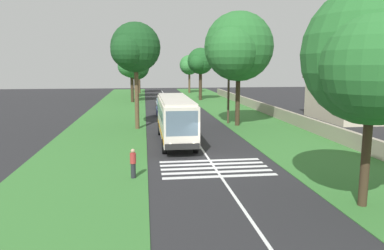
% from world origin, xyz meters
% --- Properties ---
extents(ground, '(160.00, 160.00, 0.00)m').
position_xyz_m(ground, '(0.00, 0.00, 0.00)').
color(ground, '#262628').
extents(grass_verge_left, '(120.00, 8.00, 0.04)m').
position_xyz_m(grass_verge_left, '(15.00, 8.20, 0.02)').
color(grass_verge_left, '#387533').
rests_on(grass_verge_left, ground).
extents(grass_verge_right, '(120.00, 8.00, 0.04)m').
position_xyz_m(grass_verge_right, '(15.00, -8.20, 0.02)').
color(grass_verge_right, '#387533').
rests_on(grass_verge_right, ground).
extents(centre_line, '(110.00, 0.16, 0.01)m').
position_xyz_m(centre_line, '(15.00, 0.00, 0.00)').
color(centre_line, silver).
rests_on(centre_line, ground).
extents(coach_bus, '(11.16, 2.62, 3.73)m').
position_xyz_m(coach_bus, '(6.38, 1.80, 2.15)').
color(coach_bus, silver).
rests_on(coach_bus, ground).
extents(zebra_crossing, '(4.05, 6.80, 0.01)m').
position_xyz_m(zebra_crossing, '(-1.70, 0.00, 0.00)').
color(zebra_crossing, silver).
rests_on(zebra_crossing, ground).
extents(trailing_car_0, '(4.30, 1.78, 1.43)m').
position_xyz_m(trailing_car_0, '(23.55, 1.93, 0.67)').
color(trailing_car_0, navy).
rests_on(trailing_car_0, ground).
extents(trailing_car_1, '(4.30, 1.78, 1.43)m').
position_xyz_m(trailing_car_1, '(31.40, 1.71, 0.67)').
color(trailing_car_1, gray).
rests_on(trailing_car_1, ground).
extents(roadside_tree_left_0, '(5.83, 4.87, 10.49)m').
position_xyz_m(roadside_tree_left_0, '(13.37, 5.20, 7.94)').
color(roadside_tree_left_0, brown).
rests_on(roadside_tree_left_0, grass_verge_left).
extents(roadside_tree_left_1, '(5.71, 5.01, 10.07)m').
position_xyz_m(roadside_tree_left_1, '(60.57, 5.52, 7.46)').
color(roadside_tree_left_1, '#4C3826').
rests_on(roadside_tree_left_1, grass_verge_left).
extents(roadside_tree_left_2, '(5.39, 4.55, 8.70)m').
position_xyz_m(roadside_tree_left_2, '(40.57, 6.53, 6.31)').
color(roadside_tree_left_2, '#3D2D1E').
rests_on(roadside_tree_left_2, grass_verge_left).
extents(roadside_tree_left_3, '(5.38, 4.86, 8.33)m').
position_xyz_m(roadside_tree_left_3, '(50.82, 5.77, 5.81)').
color(roadside_tree_left_3, '#3D2D1E').
rests_on(roadside_tree_left_3, grass_verge_left).
extents(roadside_tree_right_0, '(8.48, 7.13, 11.78)m').
position_xyz_m(roadside_tree_right_0, '(13.87, -5.19, 8.06)').
color(roadside_tree_right_0, '#3D2D1E').
rests_on(roadside_tree_right_0, grass_verge_right).
extents(roadside_tree_right_1, '(7.31, 6.14, 9.88)m').
position_xyz_m(roadside_tree_right_1, '(-8.87, -5.30, 6.68)').
color(roadside_tree_right_1, '#3D2D1E').
rests_on(roadside_tree_right_1, grass_verge_right).
extents(roadside_tree_right_2, '(5.54, 4.73, 9.41)m').
position_xyz_m(roadside_tree_right_2, '(42.92, -5.74, 6.92)').
color(roadside_tree_right_2, '#3D2D1E').
rests_on(roadside_tree_right_2, grass_verge_right).
extents(roadside_tree_right_3, '(5.37, 4.43, 8.57)m').
position_xyz_m(roadside_tree_right_3, '(60.28, -5.82, 6.24)').
color(roadside_tree_right_3, brown).
rests_on(roadside_tree_right_3, grass_verge_right).
extents(utility_pole, '(0.24, 1.40, 8.97)m').
position_xyz_m(utility_pole, '(15.59, -4.80, 4.67)').
color(utility_pole, '#473828').
rests_on(utility_pole, grass_verge_right).
extents(roadside_wall, '(70.00, 0.40, 1.26)m').
position_xyz_m(roadside_wall, '(20.00, -11.60, 0.67)').
color(roadside_wall, '#9E937F').
rests_on(roadside_wall, grass_verge_right).
extents(roadside_building, '(10.24, 7.73, 5.88)m').
position_xyz_m(roadside_building, '(16.41, -19.67, 3.01)').
color(roadside_building, beige).
rests_on(roadside_building, ground).
extents(pedestrian, '(0.34, 0.34, 1.69)m').
position_xyz_m(pedestrian, '(-3.26, 5.01, 0.91)').
color(pedestrian, '#26262D').
rests_on(pedestrian, grass_verge_left).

